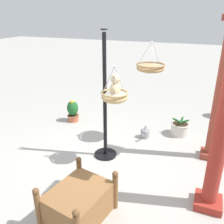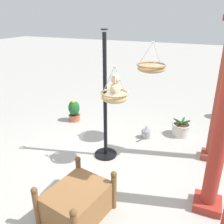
# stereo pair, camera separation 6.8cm
# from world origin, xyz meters

# --- Properties ---
(ground_plane) EXTENTS (40.00, 40.00, 0.00)m
(ground_plane) POSITION_xyz_m (0.00, 0.00, 0.00)
(ground_plane) COLOR #ADAAA3
(display_pole_central) EXTENTS (0.44, 0.44, 2.42)m
(display_pole_central) POSITION_xyz_m (-0.20, -0.19, 0.75)
(display_pole_central) COLOR black
(display_pole_central) RESTS_ON ground
(hanging_basket_with_teddy) EXTENTS (0.48, 0.48, 0.64)m
(hanging_basket_with_teddy) POSITION_xyz_m (-0.05, 0.06, 1.33)
(hanging_basket_with_teddy) COLOR tan
(teddy_bear) EXTENTS (0.27, 0.24, 0.40)m
(teddy_bear) POSITION_xyz_m (-0.05, 0.08, 1.50)
(teddy_bear) COLOR #D1B789
(hanging_basket_left_high) EXTENTS (0.58, 0.58, 0.60)m
(hanging_basket_left_high) POSITION_xyz_m (-1.11, 0.40, 1.64)
(hanging_basket_left_high) COLOR #A37F51
(greenhouse_pillar_far_back) EXTENTS (0.34, 0.34, 2.64)m
(greenhouse_pillar_far_back) POSITION_xyz_m (-0.92, 1.73, 1.27)
(greenhouse_pillar_far_back) COLOR brown
(greenhouse_pillar_far_back) RESTS_ON ground
(wooden_planter_box) EXTENTS (1.02, 0.88, 0.63)m
(wooden_planter_box) POSITION_xyz_m (1.38, 0.11, 0.25)
(wooden_planter_box) COLOR olive
(wooden_planter_box) RESTS_ON ground
(potted_plant_fern_front) EXTENTS (0.43, 0.43, 0.42)m
(potted_plant_fern_front) POSITION_xyz_m (-1.68, 1.06, 0.17)
(potted_plant_fern_front) COLOR beige
(potted_plant_fern_front) RESTS_ON ground
(potted_plant_small_succulent) EXTENTS (0.31, 0.31, 0.59)m
(potted_plant_small_succulent) POSITION_xyz_m (-1.39, -1.65, 0.28)
(potted_plant_small_succulent) COLOR #BC6042
(potted_plant_small_succulent) RESTS_ON ground
(watering_can) EXTENTS (0.35, 0.20, 0.30)m
(watering_can) POSITION_xyz_m (-1.21, 0.34, 0.10)
(watering_can) COLOR gray
(watering_can) RESTS_ON ground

